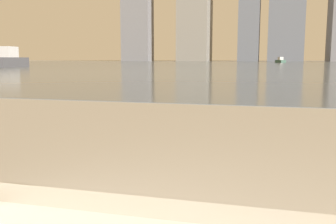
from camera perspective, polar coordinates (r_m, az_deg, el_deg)
The scene contains 5 objects.
harbor_water at distance 61.81m, azimuth 14.16°, elevation 7.14°, with size 180.00×110.00×0.01m.
harbor_boat_0 at distance 41.29m, azimuth -23.22°, elevation 7.34°, with size 2.67×5.61×2.02m.
harbor_boat_3 at distance 79.75m, azimuth 16.76°, elevation 7.51°, with size 2.08×3.20×1.14m.
skyline_tower_0 at distance 125.48m, azimuth -4.70°, elevation 14.16°, with size 9.18×6.61×28.01m.
skyline_tower_2 at distance 118.81m, azimuth 12.38°, elevation 14.97°, with size 6.02×11.49×30.61m.
Camera 1 is at (0.68, 0.20, 0.85)m, focal length 40.00 mm.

